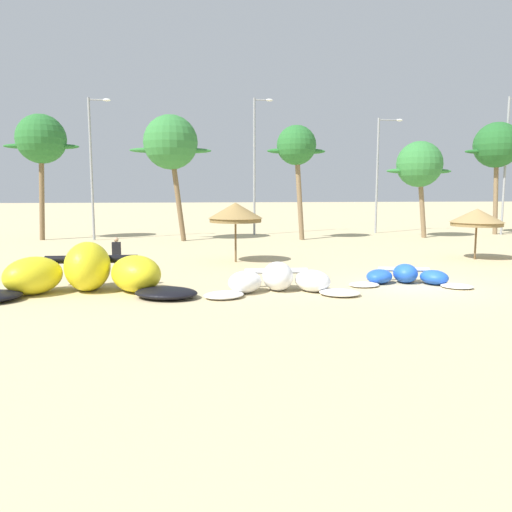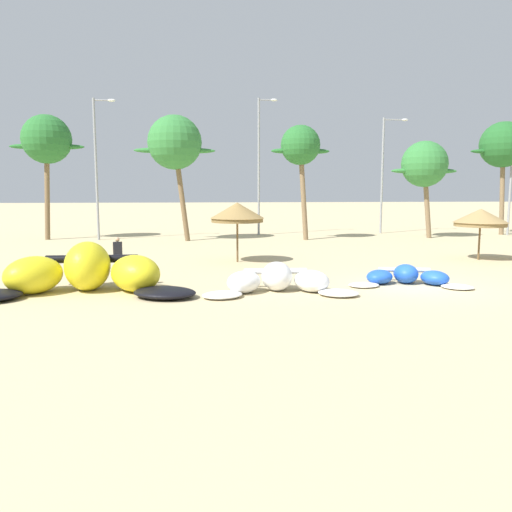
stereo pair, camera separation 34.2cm
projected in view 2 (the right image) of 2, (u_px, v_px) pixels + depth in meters
name	position (u px, v px, depth m)	size (l,w,h in m)	color
ground_plane	(416.00, 287.00, 19.26)	(260.00, 260.00, 0.00)	#C6B284
kite_far_left	(85.00, 274.00, 18.13)	(8.40, 3.91, 1.78)	black
kite_left	(278.00, 281.00, 18.21)	(5.71, 2.67, 1.06)	white
kite_left_of_center	(407.00, 277.00, 19.72)	(4.73, 2.73, 0.75)	white
beach_umbrella_near_van	(237.00, 212.00, 25.56)	(2.74, 2.74, 3.01)	brown
beach_umbrella_middle	(481.00, 217.00, 26.38)	(2.74, 2.74, 2.67)	brown
person_near_kites	(118.00, 255.00, 22.04)	(0.36, 0.24, 1.62)	#383842
palm_leftmost	(47.00, 140.00, 36.58)	(5.25, 3.50, 9.01)	brown
palm_left	(175.00, 143.00, 35.70)	(5.70, 3.80, 8.85)	brown
palm_left_of_gap	(301.00, 147.00, 36.43)	(4.26, 2.84, 8.25)	#7F6647
palm_center_left	(424.00, 165.00, 38.07)	(5.15, 3.43, 7.28)	#7F6647
palm_center_right	(503.00, 146.00, 40.70)	(5.46, 3.64, 9.06)	#7F6647
lamppost_west	(97.00, 163.00, 36.57)	(1.62, 0.24, 10.10)	gray
lamppost_west_center	(260.00, 161.00, 40.64)	(1.57, 0.24, 10.83)	gray
lamppost_east_center	(384.00, 169.00, 42.30)	(2.15, 0.24, 9.53)	gray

